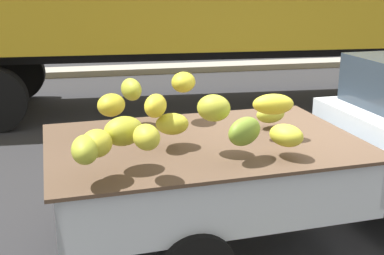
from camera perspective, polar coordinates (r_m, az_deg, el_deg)
The scene contains 2 objects.
ground at distance 5.79m, azimuth 14.36°, elevation -9.63°, with size 220.00×220.00×0.00m, color #28282B.
curb_strip at distance 13.95m, azimuth -1.60°, elevation 6.69°, with size 80.00×0.80×0.16m, color gray.
Camera 1 is at (-2.40, -4.62, 2.52)m, focal length 47.41 mm.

